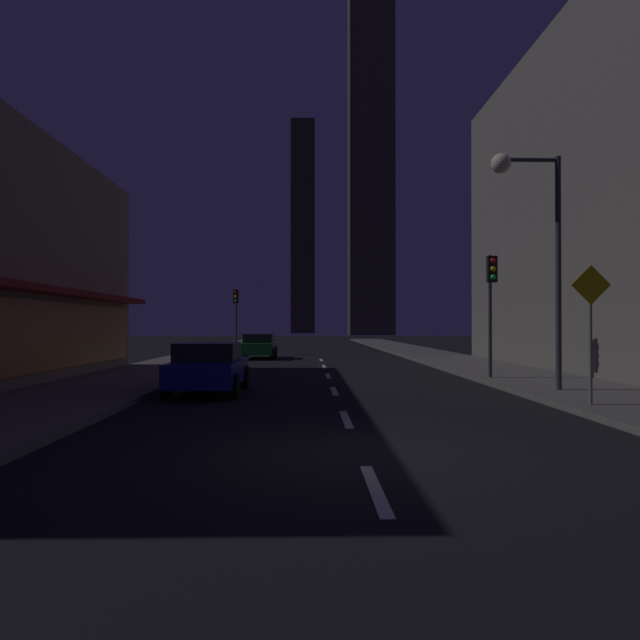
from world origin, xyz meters
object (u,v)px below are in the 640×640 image
Objects in this scene: fire_hydrant_far_left at (200,356)px; traffic_light_far_left at (236,306)px; traffic_light_near_right at (491,289)px; car_parked_far at (259,346)px; car_parked_near at (209,367)px; pedestrian_crossing_sign at (591,322)px; street_lamp_right at (529,213)px.

traffic_light_far_left is at bearing 87.89° from fire_hydrant_far_left.
traffic_light_near_right reaches higher than fire_hydrant_far_left.
traffic_light_near_right is 1.00× the size of traffic_light_far_left.
traffic_light_far_left is (-1.90, 4.83, 2.45)m from car_parked_far.
fire_hydrant_far_left is at bearing -110.83° from car_parked_far.
traffic_light_far_left reaches higher than car_parked_near.
traffic_light_near_right is 6.96m from pedestrian_crossing_sign.
fire_hydrant_far_left is at bearing 143.68° from traffic_light_near_right.
fire_hydrant_far_left is 0.16× the size of traffic_light_far_left.
car_parked_far is at bearing 90.00° from car_parked_near.
fire_hydrant_far_left is 11.22m from traffic_light_far_left.
traffic_light_near_right is 22.18m from traffic_light_far_left.
fire_hydrant_far_left is 17.20m from street_lamp_right.
traffic_light_near_right is 0.64× the size of street_lamp_right.
car_parked_far is at bearing 116.28° from street_lamp_right.
car_parked_near is at bearing -78.71° from fire_hydrant_far_left.
pedestrian_crossing_sign is at bearing -66.63° from car_parked_far.
car_parked_far is 6.47m from fire_hydrant_far_left.
traffic_light_near_right is at bearing 90.83° from pedestrian_crossing_sign.
car_parked_far is 20.74m from street_lamp_right.
car_parked_near is 6.48× the size of fire_hydrant_far_left.
pedestrian_crossing_sign is (11.10, -26.12, -1.18)m from traffic_light_far_left.
car_parked_far is at bearing 122.24° from traffic_light_near_right.
pedestrian_crossing_sign is at bearing -52.97° from fire_hydrant_far_left.
street_lamp_right is (8.98, -18.19, 4.33)m from car_parked_far.
pedestrian_crossing_sign is (9.20, -3.72, 1.28)m from car_parked_near.
car_parked_near is 9.93m from traffic_light_near_right.
traffic_light_near_right reaches higher than car_parked_far.
street_lamp_right reaches higher than traffic_light_near_right.
car_parked_near is 22.61m from traffic_light_far_left.
traffic_light_far_left reaches higher than pedestrian_crossing_sign.
fire_hydrant_far_left is (-2.30, 11.52, -0.29)m from car_parked_near.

